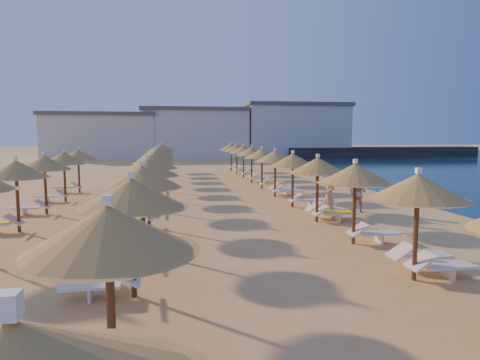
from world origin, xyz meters
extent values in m
plane|color=#E0AC62|center=(0.00, 0.00, 0.00)|extent=(220.00, 220.00, 0.00)
cube|color=black|center=(29.42, 44.53, 0.75)|extent=(30.06, 4.51, 1.50)
cube|color=beige|center=(-12.12, 47.69, 3.00)|extent=(15.00, 8.00, 6.00)
cube|color=#59514C|center=(-12.12, 47.69, 6.25)|extent=(15.60, 8.48, 0.50)
cube|color=beige|center=(1.30, 47.88, 3.40)|extent=(15.00, 8.00, 6.80)
cube|color=#59514C|center=(1.30, 47.88, 7.05)|extent=(15.60, 8.48, 0.50)
cube|color=beige|center=(16.54, 47.34, 3.80)|extent=(15.00, 8.00, 7.60)
cube|color=#59514C|center=(16.54, 47.34, 7.85)|extent=(15.60, 8.48, 0.50)
cylinder|color=brown|center=(3.38, -7.07, 1.11)|extent=(0.12, 0.12, 2.22)
cone|color=olive|center=(3.38, -7.07, 2.28)|extent=(2.26, 2.26, 0.63)
cone|color=olive|center=(3.38, -7.07, 2.03)|extent=(2.44, 2.44, 0.12)
cube|color=white|center=(3.38, -7.07, 2.67)|extent=(0.12, 0.12, 0.14)
cylinder|color=brown|center=(3.38, -3.57, 1.11)|extent=(0.12, 0.12, 2.22)
cone|color=olive|center=(3.38, -3.57, 2.28)|extent=(2.26, 2.26, 0.63)
cone|color=olive|center=(3.38, -3.57, 2.03)|extent=(2.44, 2.44, 0.12)
cube|color=white|center=(3.38, -3.57, 2.67)|extent=(0.12, 0.12, 0.14)
cylinder|color=brown|center=(3.38, -0.08, 1.11)|extent=(0.12, 0.12, 2.22)
cone|color=olive|center=(3.38, -0.08, 2.28)|extent=(2.26, 2.26, 0.63)
cone|color=olive|center=(3.38, -0.08, 2.03)|extent=(2.44, 2.44, 0.12)
cube|color=white|center=(3.38, -0.08, 2.67)|extent=(0.12, 0.12, 0.14)
cylinder|color=brown|center=(3.38, 3.41, 1.11)|extent=(0.12, 0.12, 2.22)
cone|color=olive|center=(3.38, 3.41, 2.28)|extent=(2.26, 2.26, 0.63)
cone|color=olive|center=(3.38, 3.41, 2.03)|extent=(2.44, 2.44, 0.12)
cube|color=white|center=(3.38, 3.41, 2.67)|extent=(0.12, 0.12, 0.14)
cylinder|color=brown|center=(3.38, 6.91, 1.11)|extent=(0.12, 0.12, 2.22)
cone|color=olive|center=(3.38, 6.91, 2.28)|extent=(2.26, 2.26, 0.63)
cone|color=olive|center=(3.38, 6.91, 2.03)|extent=(2.44, 2.44, 0.12)
cube|color=white|center=(3.38, 6.91, 2.67)|extent=(0.12, 0.12, 0.14)
cylinder|color=brown|center=(3.38, 10.40, 1.11)|extent=(0.12, 0.12, 2.22)
cone|color=olive|center=(3.38, 10.40, 2.28)|extent=(2.26, 2.26, 0.63)
cone|color=olive|center=(3.38, 10.40, 2.03)|extent=(2.44, 2.44, 0.12)
cube|color=white|center=(3.38, 10.40, 2.67)|extent=(0.12, 0.12, 0.14)
cylinder|color=brown|center=(3.38, 13.90, 1.11)|extent=(0.12, 0.12, 2.22)
cone|color=olive|center=(3.38, 13.90, 2.28)|extent=(2.26, 2.26, 0.63)
cone|color=olive|center=(3.38, 13.90, 2.03)|extent=(2.44, 2.44, 0.12)
cube|color=white|center=(3.38, 13.90, 2.67)|extent=(0.12, 0.12, 0.14)
cylinder|color=brown|center=(3.38, 17.39, 1.11)|extent=(0.12, 0.12, 2.22)
cone|color=olive|center=(3.38, 17.39, 2.28)|extent=(2.26, 2.26, 0.63)
cone|color=olive|center=(3.38, 17.39, 2.03)|extent=(2.44, 2.44, 0.12)
cube|color=white|center=(3.38, 17.39, 2.67)|extent=(0.12, 0.12, 0.14)
cylinder|color=brown|center=(3.38, 20.89, 1.11)|extent=(0.12, 0.12, 2.22)
cone|color=olive|center=(3.38, 20.89, 2.28)|extent=(2.26, 2.26, 0.63)
cone|color=olive|center=(3.38, 20.89, 2.03)|extent=(2.44, 2.44, 0.12)
cube|color=white|center=(3.38, 20.89, 2.67)|extent=(0.12, 0.12, 0.14)
cylinder|color=brown|center=(3.38, 24.38, 1.11)|extent=(0.12, 0.12, 2.22)
cone|color=olive|center=(3.38, 24.38, 2.28)|extent=(2.26, 2.26, 0.63)
cone|color=olive|center=(3.38, 24.38, 2.03)|extent=(2.44, 2.44, 0.12)
cube|color=white|center=(3.38, 24.38, 2.67)|extent=(0.12, 0.12, 0.14)
cube|color=white|center=(-3.23, -14.06, 2.67)|extent=(0.12, 0.12, 0.14)
cylinder|color=brown|center=(-3.23, -10.56, 1.11)|extent=(0.12, 0.12, 2.22)
cone|color=olive|center=(-3.23, -10.56, 2.28)|extent=(2.26, 2.26, 0.63)
cone|color=olive|center=(-3.23, -10.56, 2.03)|extent=(2.44, 2.44, 0.12)
cube|color=white|center=(-3.23, -10.56, 2.67)|extent=(0.12, 0.12, 0.14)
cylinder|color=brown|center=(-3.23, -7.07, 1.11)|extent=(0.12, 0.12, 2.22)
cone|color=olive|center=(-3.23, -7.07, 2.28)|extent=(2.26, 2.26, 0.63)
cone|color=olive|center=(-3.23, -7.07, 2.03)|extent=(2.44, 2.44, 0.12)
cube|color=white|center=(-3.23, -7.07, 2.67)|extent=(0.12, 0.12, 0.14)
cylinder|color=brown|center=(-3.23, -3.57, 1.11)|extent=(0.12, 0.12, 2.22)
cone|color=olive|center=(-3.23, -3.57, 2.28)|extent=(2.26, 2.26, 0.63)
cone|color=olive|center=(-3.23, -3.57, 2.03)|extent=(2.44, 2.44, 0.12)
cube|color=white|center=(-3.23, -3.57, 2.67)|extent=(0.12, 0.12, 0.14)
cylinder|color=brown|center=(-3.23, -0.08, 1.11)|extent=(0.12, 0.12, 2.22)
cone|color=olive|center=(-3.23, -0.08, 2.28)|extent=(2.26, 2.26, 0.63)
cone|color=olive|center=(-3.23, -0.08, 2.03)|extent=(2.44, 2.44, 0.12)
cube|color=white|center=(-3.23, -0.08, 2.67)|extent=(0.12, 0.12, 0.14)
cylinder|color=brown|center=(-3.23, 3.41, 1.11)|extent=(0.12, 0.12, 2.22)
cone|color=olive|center=(-3.23, 3.41, 2.28)|extent=(2.26, 2.26, 0.63)
cone|color=olive|center=(-3.23, 3.41, 2.03)|extent=(2.44, 2.44, 0.12)
cube|color=white|center=(-3.23, 3.41, 2.67)|extent=(0.12, 0.12, 0.14)
cylinder|color=brown|center=(-3.23, 6.91, 1.11)|extent=(0.12, 0.12, 2.22)
cone|color=olive|center=(-3.23, 6.91, 2.28)|extent=(2.26, 2.26, 0.63)
cone|color=olive|center=(-3.23, 6.91, 2.03)|extent=(2.44, 2.44, 0.12)
cube|color=white|center=(-3.23, 6.91, 2.67)|extent=(0.12, 0.12, 0.14)
cylinder|color=brown|center=(-3.23, 10.40, 1.11)|extent=(0.12, 0.12, 2.22)
cone|color=olive|center=(-3.23, 10.40, 2.28)|extent=(2.26, 2.26, 0.63)
cone|color=olive|center=(-3.23, 10.40, 2.03)|extent=(2.44, 2.44, 0.12)
cube|color=white|center=(-3.23, 10.40, 2.67)|extent=(0.12, 0.12, 0.14)
cylinder|color=brown|center=(-3.23, 13.90, 1.11)|extent=(0.12, 0.12, 2.22)
cone|color=olive|center=(-3.23, 13.90, 2.28)|extent=(2.26, 2.26, 0.63)
cone|color=olive|center=(-3.23, 13.90, 2.03)|extent=(2.44, 2.44, 0.12)
cube|color=white|center=(-3.23, 13.90, 2.67)|extent=(0.12, 0.12, 0.14)
cylinder|color=brown|center=(-3.23, 17.39, 1.11)|extent=(0.12, 0.12, 2.22)
cone|color=olive|center=(-3.23, 17.39, 2.28)|extent=(2.26, 2.26, 0.63)
cone|color=olive|center=(-3.23, 17.39, 2.03)|extent=(2.44, 2.44, 0.12)
cube|color=white|center=(-3.23, 17.39, 2.67)|extent=(0.12, 0.12, 0.14)
cylinder|color=brown|center=(-3.23, 20.89, 1.11)|extent=(0.12, 0.12, 2.22)
cone|color=olive|center=(-3.23, 20.89, 2.28)|extent=(2.26, 2.26, 0.63)
cone|color=olive|center=(-3.23, 20.89, 2.03)|extent=(2.44, 2.44, 0.12)
cube|color=white|center=(-3.23, 20.89, 2.67)|extent=(0.12, 0.12, 0.14)
cylinder|color=brown|center=(-3.23, 24.38, 1.11)|extent=(0.12, 0.12, 2.22)
cone|color=olive|center=(-3.23, 24.38, 2.28)|extent=(2.26, 2.26, 0.63)
cone|color=olive|center=(-3.23, 24.38, 2.03)|extent=(2.44, 2.44, 0.12)
cube|color=white|center=(-3.23, 24.38, 2.67)|extent=(0.12, 0.12, 0.14)
cylinder|color=brown|center=(-7.83, -0.08, 1.11)|extent=(0.12, 0.12, 2.22)
cone|color=olive|center=(-7.83, -0.08, 2.28)|extent=(2.26, 2.26, 0.63)
cone|color=olive|center=(-7.83, -0.08, 2.03)|extent=(2.44, 2.44, 0.12)
cube|color=white|center=(-7.83, -0.08, 2.67)|extent=(0.12, 0.12, 0.14)
cylinder|color=brown|center=(-7.83, 3.41, 1.11)|extent=(0.12, 0.12, 2.22)
cone|color=olive|center=(-7.83, 3.41, 2.28)|extent=(2.26, 2.26, 0.63)
cone|color=olive|center=(-7.83, 3.41, 2.03)|extent=(2.44, 2.44, 0.12)
cube|color=white|center=(-7.83, 3.41, 2.67)|extent=(0.12, 0.12, 0.14)
cylinder|color=brown|center=(-7.83, 6.91, 1.11)|extent=(0.12, 0.12, 2.22)
cone|color=olive|center=(-7.83, 6.91, 2.28)|extent=(2.26, 2.26, 0.63)
cone|color=olive|center=(-7.83, 6.91, 2.03)|extent=(2.44, 2.44, 0.12)
cube|color=white|center=(-7.83, 6.91, 2.67)|extent=(0.12, 0.12, 0.14)
cylinder|color=brown|center=(-7.83, 10.40, 1.11)|extent=(0.12, 0.12, 2.22)
cone|color=olive|center=(-7.83, 10.40, 2.28)|extent=(2.26, 2.26, 0.63)
cone|color=olive|center=(-7.83, 10.40, 2.03)|extent=(2.44, 2.44, 0.12)
cube|color=white|center=(-7.83, 10.40, 2.67)|extent=(0.12, 0.12, 0.14)
cube|color=white|center=(4.28, -7.07, 0.32)|extent=(1.26, 0.59, 0.06)
cube|color=white|center=(4.28, -7.07, 0.16)|extent=(0.06, 0.54, 0.32)
cube|color=white|center=(3.53, -7.07, 0.46)|extent=(0.58, 0.59, 0.40)
cube|color=white|center=(4.28, -6.17, 0.32)|extent=(1.26, 0.59, 0.06)
cube|color=white|center=(4.28, -6.17, 0.16)|extent=(0.06, 0.54, 0.32)
cube|color=white|center=(3.53, -6.17, 0.46)|extent=(0.58, 0.59, 0.40)
cube|color=white|center=(-4.13, -7.07, 0.32)|extent=(1.26, 0.59, 0.06)
cube|color=white|center=(-4.13, -7.07, 0.16)|extent=(0.06, 0.54, 0.32)
cube|color=white|center=(-3.38, -7.07, 0.46)|extent=(0.58, 0.59, 0.40)
cube|color=white|center=(4.28, -3.57, 0.32)|extent=(1.26, 0.59, 0.06)
cube|color=white|center=(4.28, -3.57, 0.16)|extent=(0.06, 0.54, 0.32)
cube|color=white|center=(3.53, -3.57, 0.46)|extent=(0.58, 0.59, 0.40)
cube|color=white|center=(-4.13, -3.57, 0.32)|extent=(1.26, 0.59, 0.06)
cube|color=white|center=(-4.13, -3.57, 0.16)|extent=(0.06, 0.54, 0.32)
cube|color=white|center=(-3.38, -3.57, 0.46)|extent=(0.58, 0.59, 0.40)
cube|color=white|center=(-4.13, -4.47, 0.32)|extent=(1.26, 0.59, 0.06)
cube|color=white|center=(-4.13, -4.47, 0.16)|extent=(0.06, 0.54, 0.32)
cube|color=white|center=(-3.38, -4.47, 0.46)|extent=(0.58, 0.59, 0.40)
cube|color=yellow|center=(-4.13, -4.47, 0.38)|extent=(1.21, 0.55, 0.05)
cube|color=white|center=(4.28, -0.08, 0.32)|extent=(1.26, 0.59, 0.06)
cube|color=white|center=(4.28, -0.08, 0.16)|extent=(0.06, 0.54, 0.32)
cube|color=white|center=(3.53, -0.08, 0.46)|extent=(0.58, 0.59, 0.40)
cube|color=yellow|center=(4.28, -0.08, 0.38)|extent=(1.21, 0.55, 0.05)
cube|color=white|center=(4.28, 0.82, 0.32)|extent=(1.26, 0.59, 0.06)
cube|color=white|center=(4.28, 0.82, 0.16)|extent=(0.06, 0.54, 0.32)
cube|color=white|center=(3.53, 0.82, 0.46)|extent=(0.58, 0.59, 0.40)
cube|color=white|center=(-4.13, -0.08, 0.32)|extent=(1.26, 0.59, 0.06)
cube|color=white|center=(-4.13, -0.08, 0.16)|extent=(0.06, 0.54, 0.32)
cube|color=white|center=(-3.38, -0.08, 0.46)|extent=(0.58, 0.59, 0.40)
cube|color=yellow|center=(-4.13, -0.08, 0.38)|extent=(1.21, 0.55, 0.05)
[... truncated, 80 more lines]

